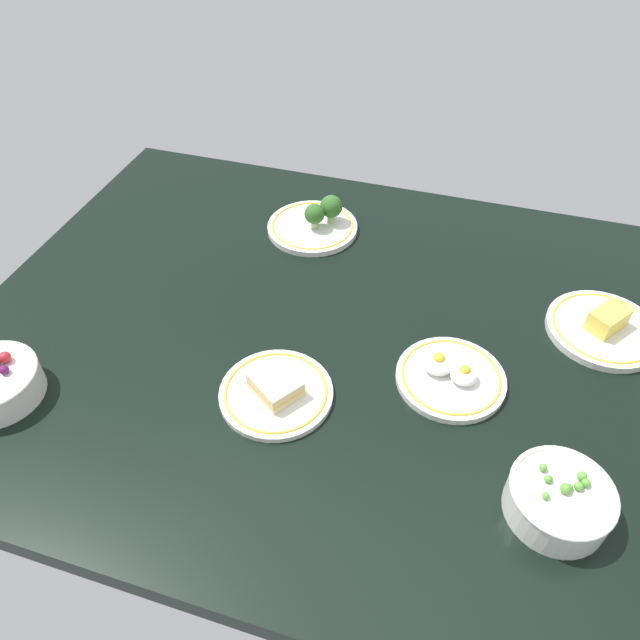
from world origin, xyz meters
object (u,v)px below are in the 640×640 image
(plate_sandwich, at_px, (276,391))
(plate_cheese, at_px, (604,328))
(plate_broccoli, at_px, (315,223))
(bowl_peas, at_px, (559,500))
(plate_eggs, at_px, (450,376))

(plate_sandwich, xyz_separation_m, plate_cheese, (0.52, 0.32, 0.00))
(plate_broccoli, bearing_deg, plate_cheese, -14.35)
(plate_broccoli, height_order, bowl_peas, plate_broccoli)
(bowl_peas, distance_m, plate_eggs, 0.27)
(plate_eggs, xyz_separation_m, plate_cheese, (0.25, 0.20, 0.00))
(bowl_peas, xyz_separation_m, plate_eggs, (-0.18, 0.20, -0.02))
(plate_cheese, bearing_deg, bowl_peas, -101.09)
(plate_sandwich, height_order, bowl_peas, bowl_peas)
(plate_broccoli, distance_m, plate_eggs, 0.50)
(plate_broccoli, relative_size, bowl_peas, 1.37)
(plate_sandwich, relative_size, plate_cheese, 0.93)
(plate_cheese, bearing_deg, plate_eggs, -141.94)
(plate_sandwich, relative_size, bowl_peas, 1.31)
(bowl_peas, xyz_separation_m, plate_cheese, (0.08, 0.40, -0.02))
(plate_sandwich, distance_m, plate_cheese, 0.61)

